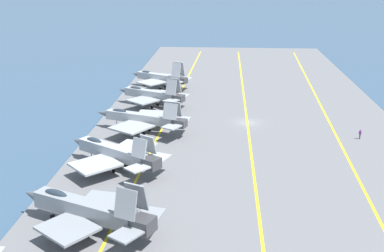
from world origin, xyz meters
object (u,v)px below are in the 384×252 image
at_px(parked_jet_fourth, 152,94).
at_px(parked_jet_fifth, 160,77).
at_px(parked_jet_second, 115,152).
at_px(parked_jet_nearest, 87,209).
at_px(crew_purple_vest, 360,134).
at_px(parked_jet_third, 142,118).

xyz_separation_m(parked_jet_fourth, parked_jet_fifth, (15.53, 0.35, 0.06)).
xyz_separation_m(parked_jet_second, parked_jet_fourth, (32.05, -0.53, 0.16)).
distance_m(parked_jet_second, parked_jet_fourth, 32.06).
relative_size(parked_jet_second, parked_jet_fifth, 1.05).
height_order(parked_jet_nearest, parked_jet_fourth, parked_jet_nearest).
xyz_separation_m(parked_jet_nearest, parked_jet_fifth, (64.50, 0.56, 0.16)).
distance_m(parked_jet_second, parked_jet_fifth, 47.59).
bearing_deg(crew_purple_vest, parked_jet_third, 88.73).
bearing_deg(parked_jet_fifth, crew_purple_vest, -130.54).
distance_m(parked_jet_nearest, parked_jet_second, 16.93).
height_order(parked_jet_second, parked_jet_third, parked_jet_third).
relative_size(parked_jet_second, crew_purple_vest, 9.31).
height_order(parked_jet_third, parked_jet_fourth, parked_jet_fourth).
height_order(parked_jet_fifth, crew_purple_vest, parked_jet_fifth).
height_order(parked_jet_nearest, parked_jet_fifth, parked_jet_fifth).
relative_size(parked_jet_nearest, parked_jet_fourth, 1.10).
height_order(parked_jet_nearest, parked_jet_third, parked_jet_nearest).
height_order(parked_jet_second, parked_jet_fifth, parked_jet_fifth).
distance_m(parked_jet_second, crew_purple_vest, 41.15).
xyz_separation_m(parked_jet_third, parked_jet_fourth, (16.24, 0.78, 0.05)).
bearing_deg(parked_jet_third, parked_jet_fifth, 2.03).
bearing_deg(parked_jet_third, crew_purple_vest, -91.27).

